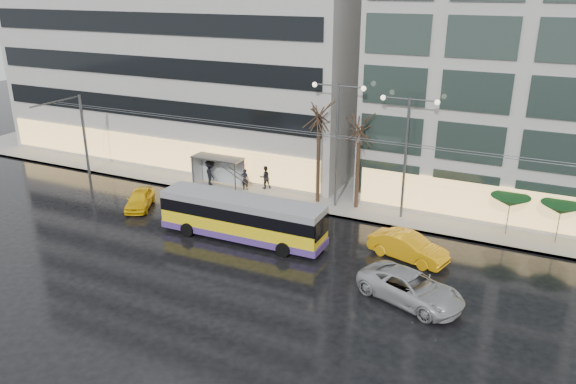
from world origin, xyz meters
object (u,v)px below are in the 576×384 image
Objects in this scene: trolleybus at (242,219)px; taxi_a at (140,199)px; street_lamp_near at (337,129)px; bus_shelter at (215,164)px.

taxi_a is (-9.57, 1.37, -0.72)m from trolleybus.
taxi_a is at bearing -153.88° from street_lamp_near.
street_lamp_near is at bearing 0.63° from bus_shelter.
trolleybus is 2.66× the size of bus_shelter.
trolleybus is 9.66m from street_lamp_near.
street_lamp_near is 15.44m from taxi_a.
trolleybus reaches higher than bus_shelter.
bus_shelter is 1.05× the size of taxi_a.
trolleybus is at bearing -113.97° from street_lamp_near.
street_lamp_near is at bearing -0.28° from taxi_a.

